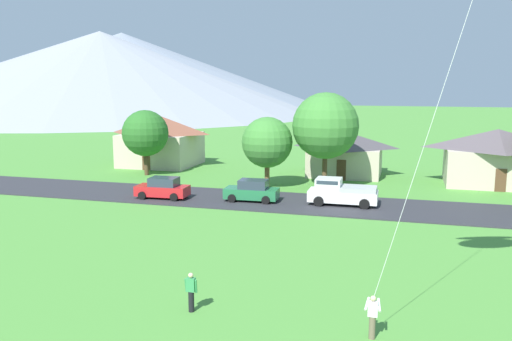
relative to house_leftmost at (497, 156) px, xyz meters
The scene contains 13 objects.
road_strip 19.27m from the house_leftmost, 140.67° to the right, with size 160.00×7.12×0.08m, color #2D2D33.
mountain_far_east_ridge 136.23m from the house_leftmost, 136.14° to the left, with size 137.79×137.79×24.09m, color #8E939E.
mountain_central_ridge 140.47m from the house_leftmost, 132.93° to the left, with size 134.31×134.31×24.29m, color gray.
house_leftmost is the anchor object (origin of this frame).
house_left_center 34.63m from the house_leftmost, behind, with size 8.41×7.82×5.57m.
house_right_center 13.93m from the house_leftmost, behind, with size 7.58×6.69×4.40m.
tree_near_left 20.91m from the house_leftmost, 161.26° to the right, with size 4.49×4.49×6.31m.
tree_left_of_center 33.37m from the house_leftmost, behind, with size 4.62×4.62×6.57m.
tree_right_of_center 16.08m from the house_leftmost, 159.28° to the right, with size 5.81×5.81×8.46m.
parked_car_green_west_end 23.20m from the house_leftmost, 147.35° to the right, with size 4.27×2.22×1.68m.
parked_car_red_mid_east 29.94m from the house_leftmost, 153.29° to the right, with size 4.28×2.23×1.68m.
pickup_truck_white_west_side 17.38m from the house_leftmost, 136.58° to the right, with size 5.21×2.34×1.99m.
watcher_person 36.59m from the house_leftmost, 116.35° to the right, with size 0.56×0.24×1.68m.
Camera 1 is at (6.79, -8.85, 9.44)m, focal length 37.61 mm.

